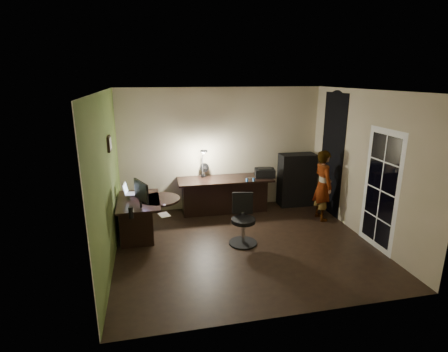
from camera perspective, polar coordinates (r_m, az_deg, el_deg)
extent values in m
cube|color=black|center=(6.42, 3.35, -11.13)|extent=(4.50, 4.00, 0.01)
cube|color=silver|center=(5.72, 3.80, 13.80)|extent=(4.50, 4.00, 0.01)
cube|color=tan|center=(7.83, -0.40, 4.42)|extent=(4.50, 0.01, 2.70)
cube|color=tan|center=(4.14, 11.10, -6.63)|extent=(4.50, 0.01, 2.70)
cube|color=tan|center=(5.76, -18.58, -0.69)|extent=(0.01, 4.00, 2.70)
cube|color=tan|center=(6.88, 21.97, 1.61)|extent=(0.01, 4.00, 2.70)
cube|color=#4D6227|center=(5.76, -18.43, -0.68)|extent=(0.00, 4.00, 2.70)
cube|color=black|center=(7.83, 17.22, 3.33)|extent=(0.01, 0.90, 2.60)
cube|color=white|center=(6.52, 24.21, -2.15)|extent=(0.02, 0.92, 2.10)
cube|color=black|center=(6.08, -18.25, 5.05)|extent=(0.04, 0.30, 0.25)
cube|color=black|center=(6.79, -13.60, -6.66)|extent=(0.78, 1.25, 0.72)
cube|color=black|center=(7.73, 0.15, -3.16)|extent=(2.06, 0.74, 0.77)
cube|color=black|center=(8.27, 11.75, -0.59)|extent=(0.82, 0.42, 1.22)
cube|color=silver|center=(6.80, -14.49, -3.20)|extent=(0.28, 0.26, 0.09)
cube|color=silver|center=(6.75, -14.57, -2.00)|extent=(0.35, 0.33, 0.22)
cube|color=black|center=(6.23, -13.47, -3.61)|extent=(0.31, 0.54, 0.36)
ellipsoid|color=silver|center=(6.31, -9.72, -4.70)|extent=(0.07, 0.09, 0.03)
cube|color=black|center=(6.47, -9.40, -4.27)|extent=(0.12, 0.16, 0.01)
cube|color=black|center=(6.46, -14.48, -4.60)|extent=(0.08, 0.12, 0.01)
cylinder|color=black|center=(5.86, -14.96, -5.82)|extent=(0.10, 0.10, 0.19)
cube|color=silver|center=(5.91, -9.75, -6.27)|extent=(0.22, 0.26, 0.01)
cube|color=black|center=(7.73, -3.22, 1.05)|extent=(0.21, 0.14, 0.30)
cube|color=#295995|center=(7.38, 4.32, -0.55)|extent=(0.20, 0.11, 0.09)
cube|color=black|center=(7.76, 6.67, 0.59)|extent=(0.48, 0.41, 0.19)
cube|color=black|center=(7.63, -3.55, 2.36)|extent=(0.23, 0.34, 0.69)
cube|color=black|center=(6.26, 3.17, -7.24)|extent=(0.59, 0.59, 0.91)
imported|color=#D8A88C|center=(7.52, 15.84, -1.48)|extent=(0.37, 0.54, 1.48)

